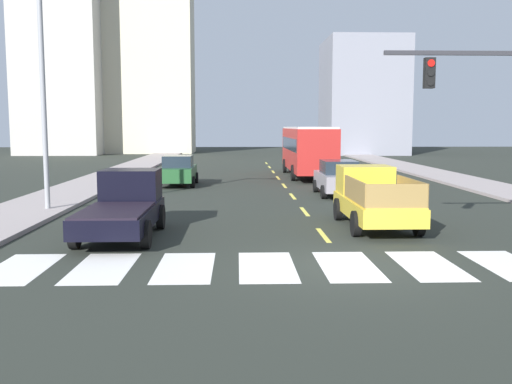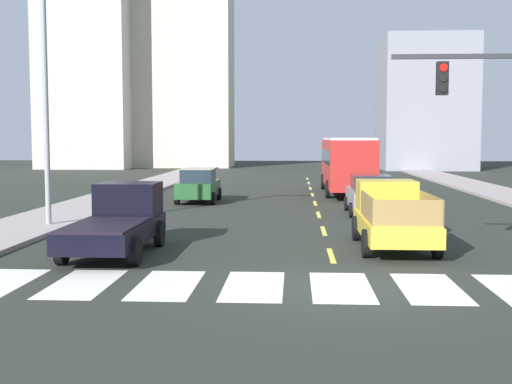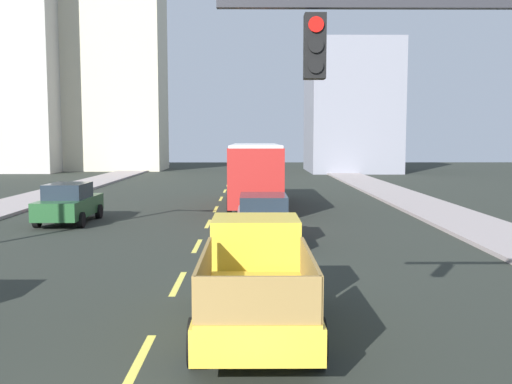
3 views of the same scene
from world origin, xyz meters
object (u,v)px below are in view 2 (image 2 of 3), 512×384
Objects in this scene: pickup_dark at (119,221)px; city_bus at (347,161)px; streetlight_left at (50,93)px; sedan_near_left at (199,186)px; pickup_stakebed at (392,216)px; sedan_far at (370,195)px.

city_bus is at bearing 69.04° from pickup_dark.
pickup_dark is 7.44m from streetlight_left.
streetlight_left reaches higher than sedan_near_left.
sedan_near_left is (-8.05, -5.59, -1.09)m from city_bus.
pickup_dark is at bearing -91.75° from sedan_near_left.
pickup_stakebed and pickup_dark have the same top height.
sedan_near_left is at bearing 147.75° from sedan_far.
city_bus is 2.45× the size of sedan_near_left.
city_bus reaches higher than sedan_far.
streetlight_left is at bearing -112.57° from sedan_near_left.
pickup_dark is at bearing -131.21° from sedan_far.
pickup_stakebed is 1.00× the size of pickup_dark.
pickup_stakebed is 13.06m from streetlight_left.
city_bus reaches higher than sedan_near_left.
sedan_far and sedan_near_left have the same top height.
sedan_far is 1.00× the size of sedan_near_left.
pickup_dark reaches higher than sedan_near_left.
streetlight_left reaches higher than city_bus.
city_bus is 1.20× the size of streetlight_left.
city_bus is at bearing 52.54° from streetlight_left.
city_bus is (0.10, 19.14, 1.02)m from pickup_stakebed.
pickup_stakebed is 19.17m from city_bus.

